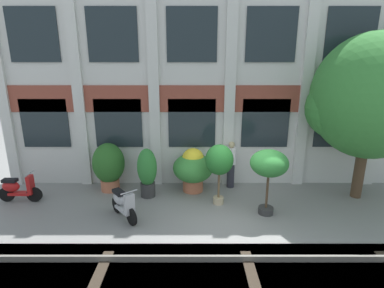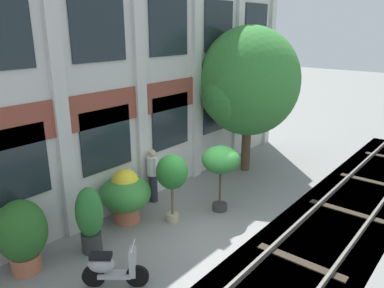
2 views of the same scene
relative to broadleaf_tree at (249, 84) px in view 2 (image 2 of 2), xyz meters
The scene contains 11 objects.
ground_plane 5.44m from the broadleaf_tree, 161.17° to the right, with size 80.00×80.00×0.00m, color gray.
apartment_facade 4.44m from the broadleaf_tree, 161.95° to the left, with size 15.69×0.64×7.97m.
rail_tracks 6.70m from the broadleaf_tree, 135.85° to the right, with size 23.33×2.80×0.43m.
broadleaf_tree is the anchor object (origin of this frame).
potted_plant_stone_basin 5.92m from the broadleaf_tree, behind, with size 1.36×1.36×1.52m.
potted_plant_terracotta_small 4.97m from the broadleaf_tree, behind, with size 0.86×0.86×1.93m.
potted_plant_ribbed_drum 8.61m from the broadleaf_tree, behind, with size 1.08×1.08×1.69m.
potted_plant_glazed_jar 7.28m from the broadleaf_tree, behind, with size 0.64×0.64×1.65m.
potted_plant_tall_urn 3.84m from the broadleaf_tree, 160.81° to the right, with size 1.08×1.08×1.96m.
scooter_near_curb 8.04m from the broadleaf_tree, 169.61° to the right, with size 0.94×1.13×0.98m.
resident_by_doorway 4.74m from the broadleaf_tree, 169.20° to the left, with size 0.34×0.51×1.68m.
Camera 2 is at (-7.27, -5.35, 5.18)m, focal length 35.00 mm.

